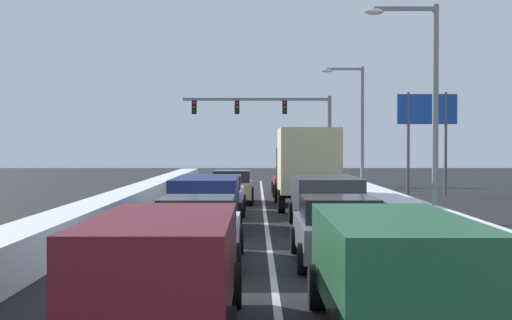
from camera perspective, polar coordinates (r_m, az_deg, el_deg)
name	(u,v)px	position (r m, az deg, el deg)	size (l,w,h in m)	color
ground_plane	(265,228)	(24.70, 0.64, -5.10)	(130.13, 130.13, 0.00)	black
lane_stripe_between_right_lane_and_center_lane	(263,214)	(29.68, 0.51, -4.05)	(0.14, 55.05, 0.01)	silver
snow_bank_right_shoulder	(399,207)	(30.19, 10.64, -3.47)	(1.59, 55.05, 0.54)	white
snow_bank_left_shoulder	(126,202)	(30.05, -9.67, -3.12)	(1.24, 55.05, 0.93)	white
suv_green_right_lane_nearest	(392,263)	(10.95, 10.12, -7.59)	(2.16, 4.90, 1.67)	#1E5633
sedan_gray_right_lane_second	(336,229)	(17.44, 5.98, -5.17)	(2.00, 4.50, 1.51)	slate
suv_charcoal_right_lane_third	(323,197)	(24.52, 5.01, -2.77)	(2.16, 4.90, 1.67)	#38383D
box_truck_right_lane_fourth	(304,163)	(32.44, 3.59, -0.26)	(2.53, 7.20, 3.36)	black
sedan_red_right_lane_fifth	(289,181)	(40.81, 2.44, -1.57)	(2.00, 4.50, 1.51)	maroon
suv_maroon_center_lane_nearest	(161,262)	(10.98, -7.12, -7.56)	(2.16, 4.90, 1.67)	maroon
sedan_white_center_lane_second	(196,230)	(17.36, -4.52, -5.20)	(2.00, 4.50, 1.51)	silver
suv_navy_center_lane_third	(204,198)	(24.02, -3.89, -2.84)	(2.16, 4.90, 1.67)	navy
sedan_silver_center_lane_fourth	(218,194)	(29.82, -2.89, -2.56)	(2.00, 4.50, 1.51)	#B7BABF
sedan_tan_center_lane_fifth	(230,186)	(35.35, -1.97, -1.99)	(2.00, 4.50, 1.51)	#937F60
traffic_light_gantry	(275,117)	(54.63, 1.44, 3.26)	(10.60, 0.47, 6.20)	slate
street_lamp_right_near	(422,90)	(27.77, 12.29, 5.09)	(2.66, 0.36, 7.64)	gray
street_lamp_right_mid	(354,115)	(47.51, 7.30, 3.36)	(2.66, 0.36, 7.51)	gray
roadside_sign_right	(425,120)	(41.85, 12.46, 2.93)	(3.20, 0.16, 5.50)	#59595B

